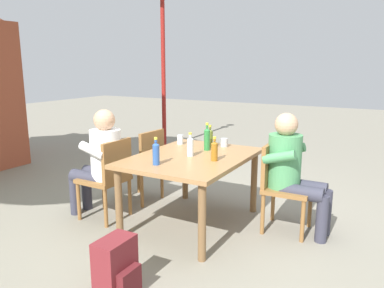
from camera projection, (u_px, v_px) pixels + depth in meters
ground_plane at (192, 223)px, 3.93m from camera, size 24.00×24.00×0.00m
dining_table at (192, 164)px, 3.80m from camera, size 1.40×1.05×0.73m
chair_near_right at (280, 182)px, 3.71m from camera, size 0.46×0.46×0.87m
chair_far_left at (109, 175)px, 3.95m from camera, size 0.45×0.45×0.87m
chair_far_right at (145, 162)px, 4.49m from camera, size 0.47×0.47×0.87m
person_in_white_shirt at (292, 167)px, 3.62m from camera, size 0.47×0.61×1.18m
person_in_plaid_shirt at (101, 158)px, 3.97m from camera, size 0.47×0.61×1.18m
bottle_olive at (210, 137)px, 4.17m from camera, size 0.06×0.06×0.24m
bottle_green at (207, 138)px, 4.00m from camera, size 0.06×0.06×0.30m
bottle_amber at (214, 150)px, 3.56m from camera, size 0.06×0.06×0.23m
bottle_blue at (156, 153)px, 3.42m from camera, size 0.06×0.06×0.26m
bottle_clear at (190, 146)px, 3.74m from camera, size 0.06×0.06×0.24m
cup_steel at (224, 142)px, 4.19m from camera, size 0.08×0.08×0.09m
cup_glass at (180, 140)px, 4.31m from camera, size 0.07×0.07×0.11m
backpack_by_near_side at (117, 268)px, 2.67m from camera, size 0.30×0.25×0.43m
lamp_post at (163, 37)px, 7.05m from camera, size 0.56×0.20×3.02m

